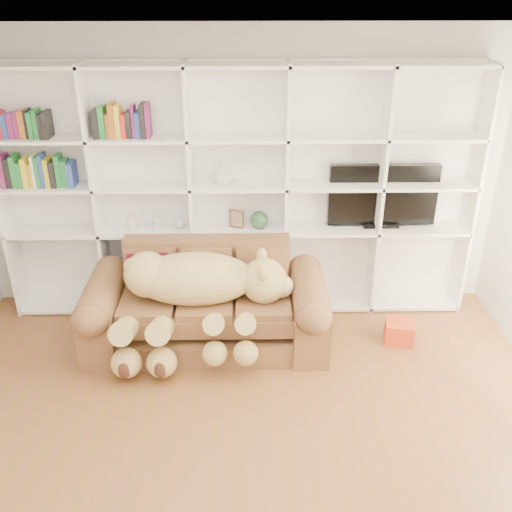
{
  "coord_description": "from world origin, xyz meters",
  "views": [
    {
      "loc": [
        0.08,
        -2.72,
        3.09
      ],
      "look_at": [
        0.15,
        1.63,
        0.9
      ],
      "focal_mm": 40.0,
      "sensor_mm": 36.0,
      "label": 1
    }
  ],
  "objects_px": {
    "gift_box": "(399,331)",
    "tv": "(382,196)",
    "teddy_bear": "(195,292)",
    "sofa": "(207,309)"
  },
  "relations": [
    {
      "from": "gift_box",
      "to": "teddy_bear",
      "type": "bearing_deg",
      "value": -175.68
    },
    {
      "from": "teddy_bear",
      "to": "tv",
      "type": "xyz_separation_m",
      "value": [
        1.74,
        0.85,
        0.55
      ]
    },
    {
      "from": "tv",
      "to": "gift_box",
      "type": "bearing_deg",
      "value": -81.41
    },
    {
      "from": "tv",
      "to": "sofa",
      "type": "bearing_deg",
      "value": -158.1
    },
    {
      "from": "teddy_bear",
      "to": "gift_box",
      "type": "distance_m",
      "value": 1.92
    },
    {
      "from": "teddy_bear",
      "to": "sofa",
      "type": "bearing_deg",
      "value": 63.75
    },
    {
      "from": "sofa",
      "to": "gift_box",
      "type": "height_order",
      "value": "sofa"
    },
    {
      "from": "sofa",
      "to": "tv",
      "type": "xyz_separation_m",
      "value": [
        1.66,
        0.67,
        0.83
      ]
    },
    {
      "from": "teddy_bear",
      "to": "tv",
      "type": "distance_m",
      "value": 2.01
    },
    {
      "from": "gift_box",
      "to": "tv",
      "type": "relative_size",
      "value": 0.25
    }
  ]
}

